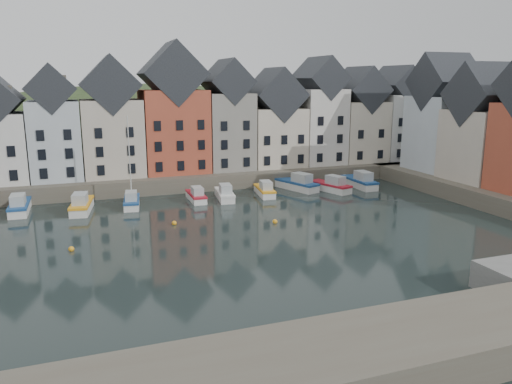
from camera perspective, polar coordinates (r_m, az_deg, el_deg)
name	(u,v)px	position (r m, az deg, el deg)	size (l,w,h in m)	color
ground	(235,244)	(45.73, -2.47, -5.91)	(260.00, 260.00, 0.00)	black
far_quay	(173,175)	(73.81, -9.51, 1.88)	(90.00, 16.00, 2.00)	#544D40
hillside	(152,245)	(103.48, -11.79, -5.96)	(153.60, 70.40, 64.00)	#26371B
far_terrace	(196,122)	(71.47, -6.88, 7.99)	(72.37, 8.16, 17.78)	beige
right_terrace	(487,126)	(69.80, 24.86, 6.85)	(8.30, 24.25, 16.36)	#B2BDC5
mooring_buoys	(179,230)	(49.70, -8.75, -4.35)	(20.50, 5.50, 0.50)	orange
boat_b	(19,206)	(61.91, -25.42, -1.50)	(2.05, 6.43, 2.46)	silver
boat_c	(82,205)	(59.77, -19.32, -1.44)	(2.96, 6.72, 2.49)	silver
boat_d	(132,201)	(60.37, -14.02, -1.01)	(2.49, 5.83, 10.79)	silver
boat_e	(196,196)	(61.93, -6.83, -0.46)	(1.76, 5.40, 2.06)	silver
boat_f	(225,194)	(62.35, -3.60, -0.25)	(2.57, 6.04, 2.25)	silver
boat_g	(265,190)	(64.48, 1.02, 0.18)	(2.53, 5.88, 2.19)	silver
boat_h	(298,184)	(67.93, 4.79, 0.90)	(4.27, 7.16, 2.63)	silver
boat_i	(331,186)	(67.56, 8.58, 0.68)	(3.84, 6.64, 2.44)	silver
boat_j	(360,182)	(70.80, 11.80, 1.14)	(2.12, 6.80, 2.61)	silver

